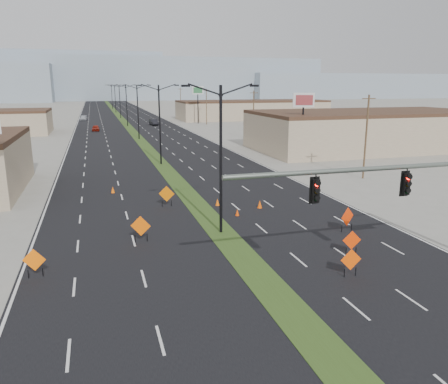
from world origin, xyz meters
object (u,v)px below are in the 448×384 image
object	(u,v)px
cone_1	(260,204)
streetlight_2	(138,110)
streetlight_0	(221,156)
pole_sign_east_far	(198,93)
streetlight_1	(160,122)
car_far	(84,118)
cone_2	(217,202)
car_mid	(154,122)
construction_sign_3	(351,261)
construction_sign_1	(141,227)
construction_sign_5	(352,241)
streetlight_3	(127,104)
cone_0	(237,212)
signal_mast	(436,190)
car_left	(96,128)
streetlight_6	(112,96)
construction_sign_0	(34,261)
construction_sign_2	(167,194)
pole_sign_east_near	(303,105)
cone_3	(113,190)
streetlight_5	(115,98)
streetlight_4	(120,100)
construction_sign_4	(347,217)

from	to	relation	value
cone_1	streetlight_2	bearing A→B (deg)	95.39
streetlight_0	pole_sign_east_far	distance (m)	88.38
streetlight_1	car_far	world-z (taller)	streetlight_1
streetlight_2	cone_2	xyz separation A→B (m)	(1.65, -49.21, -5.12)
car_mid	construction_sign_3	bearing A→B (deg)	-95.59
streetlight_2	construction_sign_1	world-z (taller)	streetlight_2
car_mid	construction_sign_1	xyz separation A→B (m)	(-12.06, -84.97, 0.29)
construction_sign_5	cone_1	distance (m)	11.36
streetlight_3	streetlight_2	bearing A→B (deg)	-90.00
construction_sign_5	streetlight_3	bearing A→B (deg)	102.30
cone_0	signal_mast	bearing A→B (deg)	-65.27
car_left	streetlight_6	bearing A→B (deg)	87.89
streetlight_2	cone_2	distance (m)	49.50
construction_sign_0	cone_1	xyz separation A→B (m)	(16.31, 9.28, -0.63)
construction_sign_2	pole_sign_east_near	distance (m)	30.62
construction_sign_5	pole_sign_east_near	distance (m)	37.03
car_far	construction_sign_0	distance (m)	110.84
streetlight_3	cone_3	world-z (taller)	streetlight_3
streetlight_0	construction_sign_5	size ratio (longest dim) A/B	6.50
car_mid	construction_sign_3	xyz separation A→B (m)	(-1.90, -93.49, 0.16)
streetlight_6	cone_2	bearing A→B (deg)	-89.41
streetlight_3	streetlight_5	bearing A→B (deg)	90.00
cone_2	streetlight_0	bearing A→B (deg)	-103.63
construction_sign_0	construction_sign_2	distance (m)	14.94
streetlight_6	car_mid	distance (m)	83.77
streetlight_4	streetlight_5	bearing A→B (deg)	90.00
streetlight_2	pole_sign_east_near	bearing A→B (deg)	-55.01
cone_3	construction_sign_1	bearing A→B (deg)	-85.30
construction_sign_0	construction_sign_5	xyz separation A→B (m)	(17.88, -1.96, -0.06)
pole_sign_east_near	construction_sign_2	bearing A→B (deg)	-119.04
car_mid	construction_sign_0	distance (m)	90.68
construction_sign_5	construction_sign_2	bearing A→B (deg)	130.90
pole_sign_east_near	car_far	bearing A→B (deg)	130.35
streetlight_2	construction_sign_5	xyz separation A→B (m)	(6.38, -62.21, -4.52)
construction_sign_0	construction_sign_4	distance (m)	20.08
streetlight_1	construction_sign_2	distance (m)	20.91
cone_0	construction_sign_5	bearing A→B (deg)	-67.39
streetlight_6	construction_sign_3	distance (m)	176.99
streetlight_1	cone_2	distance (m)	21.88
construction_sign_0	cone_1	size ratio (longest dim) A/B	2.45
construction_sign_5	construction_sign_3	bearing A→B (deg)	-114.90
streetlight_1	construction_sign_3	distance (m)	37.44
streetlight_4	construction_sign_5	bearing A→B (deg)	-86.91
streetlight_1	pole_sign_east_far	bearing A→B (deg)	72.37
streetlight_1	cone_0	size ratio (longest dim) A/B	18.76
streetlight_6	construction_sign_0	size ratio (longest dim) A/B	6.12
streetlight_3	construction_sign_3	xyz separation A→B (m)	(4.64, -92.88, -4.49)
streetlight_5	construction_sign_1	world-z (taller)	streetlight_5
streetlight_0	pole_sign_east_near	xyz separation A→B (m)	(19.80, 27.71, 1.85)
cone_1	construction_sign_1	bearing A→B (deg)	-152.50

